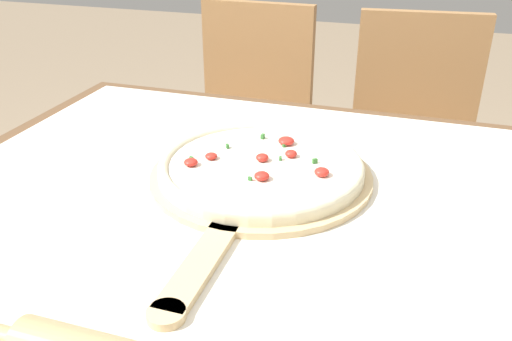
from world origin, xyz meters
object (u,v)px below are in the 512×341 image
(pizza_peel, at_px, (258,180))
(chair_left, at_px, (249,121))
(pizza, at_px, (261,166))
(chair_right, at_px, (412,141))

(pizza_peel, bearing_deg, chair_left, 109.69)
(chair_left, bearing_deg, pizza, -68.38)
(pizza_peel, xyz_separation_m, chair_left, (-0.28, 0.79, -0.22))
(chair_right, bearing_deg, pizza_peel, -113.38)
(pizza_peel, height_order, pizza, pizza)
(pizza_peel, distance_m, chair_right, 0.85)
(chair_left, relative_size, chair_right, 1.00)
(pizza_peel, height_order, chair_left, chair_left)
(pizza, relative_size, chair_right, 0.42)
(pizza_peel, relative_size, chair_right, 0.70)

